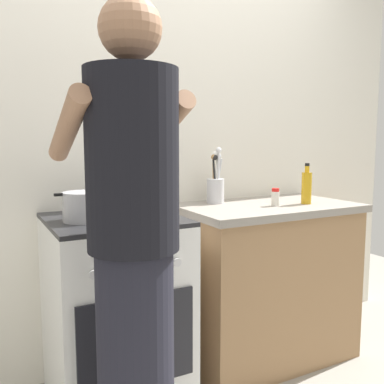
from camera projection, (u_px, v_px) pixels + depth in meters
The scene contains 9 objects.
back_wall at pixel (184, 142), 2.48m from camera, with size 3.20×0.10×2.50m.
countertop at pixel (266, 280), 2.43m from camera, with size 1.00×0.60×0.90m.
stove_range at pixel (116, 310), 2.01m from camera, with size 0.60×0.62×0.90m.
pot at pixel (84, 206), 1.86m from camera, with size 0.26×0.19×0.13m.
mixing_bowl at pixel (143, 206), 2.01m from camera, with size 0.26×0.26×0.09m.
utensil_crock at pixel (216, 186), 2.41m from camera, with size 0.10×0.10×0.32m.
spice_bottle at pixel (275, 197), 2.31m from camera, with size 0.04×0.04×0.10m.
oil_bottle at pixel (307, 187), 2.38m from camera, with size 0.06×0.06×0.23m.
person at pixel (134, 261), 1.39m from camera, with size 0.41×0.50×1.70m.
Camera 1 is at (-0.93, -1.73, 1.25)m, focal length 39.35 mm.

